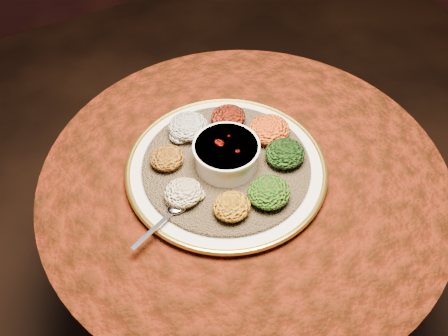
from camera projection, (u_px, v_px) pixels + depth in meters
table at (243, 219)px, 1.30m from camera, size 0.96×0.96×0.73m
platter at (226, 168)px, 1.16m from camera, size 0.57×0.57×0.02m
injera at (226, 165)px, 1.15m from camera, size 0.47×0.47×0.01m
stew_bowl at (226, 153)px, 1.12m from camera, size 0.15×0.15×0.06m
spoon at (174, 211)px, 1.06m from camera, size 0.15×0.07×0.01m
portion_ayib at (188, 126)px, 1.20m from camera, size 0.10×0.09×0.05m
portion_kitfo at (228, 117)px, 1.22m from camera, size 0.09×0.08×0.04m
portion_tikil at (269, 129)px, 1.19m from camera, size 0.10×0.09×0.05m
portion_gomen at (285, 153)px, 1.14m from camera, size 0.09×0.09×0.05m
portion_mixveg at (269, 192)px, 1.07m from camera, size 0.09×0.09×0.05m
portion_kik at (232, 206)px, 1.05m from camera, size 0.08×0.08×0.04m
portion_timatim at (183, 193)px, 1.07m from camera, size 0.08×0.08×0.04m
portion_shiro at (167, 158)px, 1.14m from camera, size 0.08×0.08×0.04m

